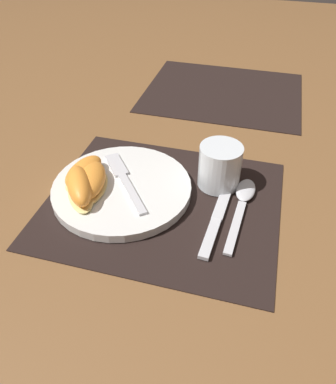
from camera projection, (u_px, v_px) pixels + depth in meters
name	position (u px, v px, depth m)	size (l,w,h in m)	color
ground_plane	(163.00, 203.00, 0.66)	(3.00, 3.00, 0.00)	brown
placemat	(163.00, 202.00, 0.66)	(0.41, 0.34, 0.00)	black
placemat_far	(223.00, 92.00, 1.00)	(0.41, 0.34, 0.00)	black
plate	(122.00, 188.00, 0.68)	(0.25, 0.25, 0.02)	white
juice_glass	(219.00, 168.00, 0.68)	(0.08, 0.08, 0.08)	silver
knife	(219.00, 213.00, 0.63)	(0.03, 0.22, 0.01)	silver
spoon	(243.00, 199.00, 0.66)	(0.04, 0.19, 0.01)	silver
fork	(123.00, 177.00, 0.68)	(0.13, 0.16, 0.00)	silver
citrus_wedge_0	(84.00, 172.00, 0.68)	(0.06, 0.10, 0.03)	#F4DB84
citrus_wedge_1	(91.00, 181.00, 0.66)	(0.08, 0.12, 0.03)	#F4DB84
citrus_wedge_2	(80.00, 187.00, 0.64)	(0.10, 0.12, 0.04)	#F4DB84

